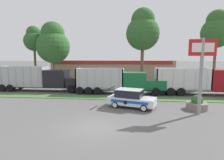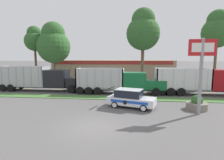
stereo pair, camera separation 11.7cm
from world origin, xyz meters
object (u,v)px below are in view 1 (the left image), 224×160
object	(u,v)px
dump_truck_lead	(213,82)
dump_truck_far_right	(126,82)
dump_truck_trail	(48,80)
store_sign_post	(202,63)
rally_car	(131,98)
stone_planter	(197,104)

from	to	relation	value
dump_truck_lead	dump_truck_far_right	xyz separation A→B (m)	(-11.17, -0.36, -0.17)
dump_truck_trail	store_sign_post	size ratio (longest dim) A/B	1.87
dump_truck_trail	dump_truck_far_right	bearing A→B (deg)	-3.53
dump_truck_far_right	rally_car	size ratio (longest dim) A/B	2.45
dump_truck_lead	store_sign_post	size ratio (longest dim) A/B	1.95
dump_truck_trail	store_sign_post	xyz separation A→B (m)	(17.76, -8.80, 2.72)
dump_truck_far_right	dump_truck_lead	bearing A→B (deg)	1.87
rally_car	dump_truck_trail	bearing A→B (deg)	148.62
rally_car	stone_planter	bearing A→B (deg)	-0.10
dump_truck_far_right	rally_car	xyz separation A→B (m)	(0.69, -6.62, -0.63)
dump_truck_trail	stone_planter	bearing A→B (deg)	-22.03
rally_car	dump_truck_far_right	bearing A→B (deg)	95.97
stone_planter	store_sign_post	bearing A→B (deg)	-103.70
dump_truck_lead	dump_truck_trail	bearing A→B (deg)	179.15
dump_truck_far_right	dump_truck_trail	bearing A→B (deg)	176.47
store_sign_post	stone_planter	distance (m)	4.18
rally_car	stone_planter	size ratio (longest dim) A/B	2.57
dump_truck_far_right	rally_car	bearing A→B (deg)	-84.03
dump_truck_lead	stone_planter	distance (m)	8.33
dump_truck_lead	store_sign_post	bearing A→B (deg)	-119.15
dump_truck_trail	dump_truck_far_right	xyz separation A→B (m)	(11.31, -0.70, -0.14)
rally_car	store_sign_post	bearing A→B (deg)	-14.45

